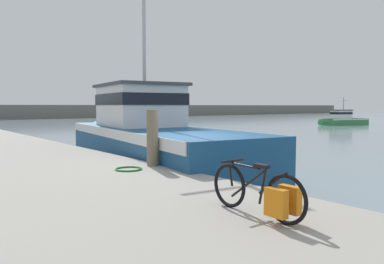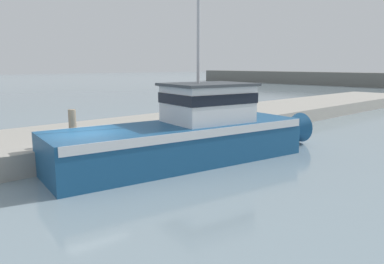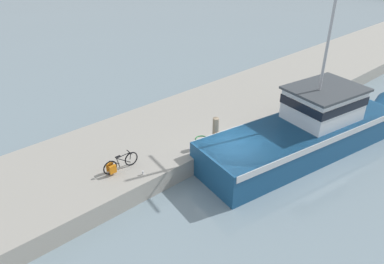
{
  "view_description": "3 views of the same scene",
  "coord_description": "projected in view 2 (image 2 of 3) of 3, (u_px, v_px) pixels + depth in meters",
  "views": [
    {
      "loc": [
        -6.55,
        -8.13,
        2.52
      ],
      "look_at": [
        -0.26,
        -0.28,
        1.82
      ],
      "focal_mm": 35.0,
      "sensor_mm": 36.0,
      "label": 1
    },
    {
      "loc": [
        13.23,
        -6.54,
        4.23
      ],
      "look_at": [
        0.13,
        5.59,
        1.01
      ],
      "focal_mm": 35.0,
      "sensor_mm": 36.0,
      "label": 2
    },
    {
      "loc": [
        10.01,
        -11.46,
        10.81
      ],
      "look_at": [
        -2.43,
        -0.33,
        1.34
      ],
      "focal_mm": 35.0,
      "sensor_mm": 36.0,
      "label": 3
    }
  ],
  "objects": [
    {
      "name": "ground_plane",
      "position": [
        85.0,
        174.0,
        14.67
      ],
      "size": [
        320.0,
        320.0,
        0.0
      ],
      "primitive_type": "plane",
      "color": "gray"
    },
    {
      "name": "dock_pier",
      "position": [
        43.0,
        146.0,
        17.58
      ],
      "size": [
        6.37,
        80.0,
        0.94
      ],
      "primitive_type": "cube",
      "color": "#A39E93",
      "rests_on": "ground_plane"
    },
    {
      "name": "fishing_boat_main",
      "position": [
        193.0,
        132.0,
        16.52
      ],
      "size": [
        5.1,
        13.72,
        9.63
      ],
      "rotation": [
        0.0,
        0.0,
        -0.15
      ],
      "color": "navy",
      "rests_on": "ground_plane"
    },
    {
      "name": "mooring_post",
      "position": [
        73.0,
        127.0,
        15.38
      ],
      "size": [
        0.3,
        0.3,
        1.48
      ],
      "primitive_type": "cylinder",
      "color": "#756651",
      "rests_on": "dock_pier"
    },
    {
      "name": "hose_coil",
      "position": [
        61.0,
        142.0,
        15.98
      ],
      "size": [
        0.67,
        0.67,
        0.04
      ],
      "primitive_type": "torus",
      "color": "#197A2D",
      "rests_on": "dock_pier"
    }
  ]
}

